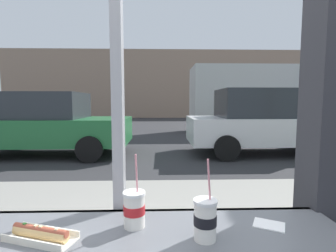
% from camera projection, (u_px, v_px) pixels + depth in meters
% --- Properties ---
extents(ground_plane, '(60.00, 60.00, 0.00)m').
position_uv_depth(ground_plane, '(155.00, 141.00, 9.19)').
color(ground_plane, '#2D2D30').
extents(sidewalk_strip, '(16.00, 2.80, 0.13)m').
position_uv_depth(sidewalk_strip, '(143.00, 225.00, 2.82)').
color(sidewalk_strip, gray).
rests_on(sidewalk_strip, ground).
extents(window_wall, '(2.63, 0.20, 2.90)m').
position_uv_depth(window_wall, '(117.00, 27.00, 1.14)').
color(window_wall, '#2D2D33').
rests_on(window_wall, ground).
extents(building_facade_far, '(28.00, 1.20, 6.18)m').
position_uv_depth(building_facade_far, '(158.00, 84.00, 23.33)').
color(building_facade_far, gray).
rests_on(building_facade_far, ground).
extents(soda_cup_left, '(0.09, 0.09, 0.30)m').
position_uv_depth(soda_cup_left, '(134.00, 209.00, 1.01)').
color(soda_cup_left, silver).
rests_on(soda_cup_left, window_counter).
extents(soda_cup_right, '(0.09, 0.09, 0.31)m').
position_uv_depth(soda_cup_right, '(205.00, 219.00, 0.92)').
color(soda_cup_right, white).
rests_on(soda_cup_right, window_counter).
extents(hotdog_tray_near, '(0.28, 0.18, 0.05)m').
position_uv_depth(hotdog_tray_near, '(41.00, 234.00, 0.92)').
color(hotdog_tray_near, silver).
rests_on(hotdog_tray_near, window_counter).
extents(napkin_wrapper, '(0.15, 0.14, 0.00)m').
position_uv_depth(napkin_wrapper, '(269.00, 225.00, 1.03)').
color(napkin_wrapper, white).
rests_on(napkin_wrapper, window_counter).
extents(parked_car_green, '(4.28, 2.01, 1.69)m').
position_uv_depth(parked_car_green, '(47.00, 124.00, 6.78)').
color(parked_car_green, '#236B38').
rests_on(parked_car_green, ground).
extents(parked_car_white, '(4.27, 1.93, 1.79)m').
position_uv_depth(parked_car_white, '(264.00, 122.00, 6.96)').
color(parked_car_white, silver).
rests_on(parked_car_white, ground).
extents(box_truck, '(7.18, 2.44, 3.06)m').
position_uv_depth(box_truck, '(264.00, 97.00, 11.79)').
color(box_truck, beige).
rests_on(box_truck, ground).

